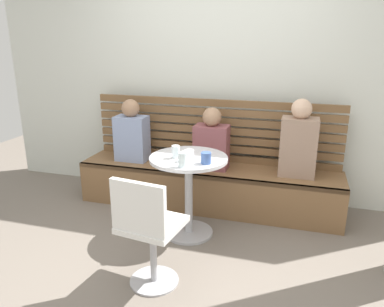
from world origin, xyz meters
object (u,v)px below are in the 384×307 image
object	(u,v)px
cup_water_clear	(176,152)
cup_mug_blue	(206,158)
cup_glass_tall	(182,160)
white_chair	(148,229)
person_child_left	(212,142)
booth_bench	(207,187)
cup_ceramic_white	(189,154)
person_adult	(299,142)
cup_glass_short	(185,157)
person_child_middle	(132,134)
cafe_table	(189,181)

from	to	relation	value
cup_water_clear	cup_mug_blue	bearing A→B (deg)	-14.08
cup_glass_tall	cup_mug_blue	bearing A→B (deg)	40.20
white_chair	person_child_left	xyz separation A→B (m)	(0.11, 1.42, 0.25)
person_child_left	booth_bench	bearing A→B (deg)	173.88
white_chair	cup_water_clear	world-z (taller)	same
white_chair	cup_glass_tall	xyz separation A→B (m)	(0.08, 0.55, 0.34)
person_child_left	cup_ceramic_white	size ratio (longest dim) A/B	7.83
cup_glass_tall	person_adult	bearing A→B (deg)	45.80
cup_glass_short	cup_ceramic_white	bearing A→B (deg)	85.38
person_child_middle	cup_ceramic_white	size ratio (longest dim) A/B	8.31
cafe_table	cup_mug_blue	size ratio (longest dim) A/B	7.79
person_child_middle	cup_glass_tall	xyz separation A→B (m)	(0.86, -0.89, 0.07)
cup_ceramic_white	person_child_left	bearing A→B (deg)	85.91
person_adult	cup_glass_short	world-z (taller)	person_adult
cup_glass_tall	cup_mug_blue	size ratio (longest dim) A/B	1.26
cup_water_clear	person_adult	bearing A→B (deg)	34.72
white_chair	cup_water_clear	distance (m)	0.82
person_child_middle	cup_mug_blue	xyz separation A→B (m)	(1.02, -0.75, 0.05)
cup_glass_short	cup_water_clear	xyz separation A→B (m)	(-0.10, 0.06, 0.02)
cup_glass_short	cup_glass_tall	world-z (taller)	cup_glass_tall
cafe_table	cup_ceramic_white	world-z (taller)	cup_ceramic_white
cup_glass_short	cafe_table	bearing A→B (deg)	92.86
person_adult	cup_ceramic_white	size ratio (longest dim) A/B	9.35
white_chair	person_child_left	world-z (taller)	person_child_left
booth_bench	cup_glass_tall	size ratio (longest dim) A/B	22.50
person_child_middle	cup_water_clear	xyz separation A→B (m)	(0.73, -0.68, 0.06)
person_child_left	cup_mug_blue	size ratio (longest dim) A/B	6.60
cup_water_clear	cup_glass_tall	size ratio (longest dim) A/B	0.92
person_child_middle	cafe_table	bearing A→B (deg)	-36.88
booth_bench	cafe_table	size ratio (longest dim) A/B	3.65
cup_ceramic_white	cup_glass_short	bearing A→B (deg)	-94.62
cup_water_clear	cup_glass_tall	xyz separation A→B (m)	(0.13, -0.20, 0.01)
person_adult	white_chair	bearing A→B (deg)	-123.36
person_adult	cup_water_clear	world-z (taller)	person_adult
cafe_table	cup_ceramic_white	size ratio (longest dim) A/B	9.25
person_child_middle	person_adult	bearing A→B (deg)	0.33
person_adult	cup_glass_short	size ratio (longest dim) A/B	9.35
cafe_table	booth_bench	bearing A→B (deg)	88.08
white_chair	cup_ceramic_white	xyz separation A→B (m)	(0.06, 0.79, 0.31)
cafe_table	cup_water_clear	xyz separation A→B (m)	(-0.10, -0.06, 0.28)
person_child_left	cup_ceramic_white	bearing A→B (deg)	-94.09
cafe_table	white_chair	distance (m)	0.82
person_child_middle	cup_glass_tall	bearing A→B (deg)	-45.95
white_chair	person_child_middle	xyz separation A→B (m)	(-0.78, 1.43, 0.27)
cup_glass_short	cup_mug_blue	bearing A→B (deg)	-3.79
person_child_middle	cup_mug_blue	distance (m)	1.27
cup_glass_short	cup_glass_tall	size ratio (longest dim) A/B	0.67
cup_ceramic_white	cup_glass_tall	bearing A→B (deg)	-86.01
cup_water_clear	cup_glass_tall	world-z (taller)	cup_glass_tall
cup_water_clear	cup_ceramic_white	world-z (taller)	cup_water_clear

